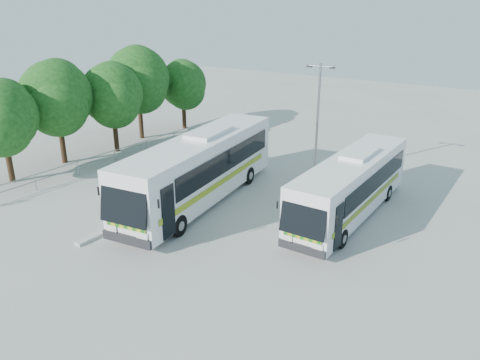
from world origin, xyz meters
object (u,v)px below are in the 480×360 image
Objects in this scene: tree_far_b at (57,97)px; coach_main at (200,168)px; tree_far_a at (2,117)px; tree_far_d at (138,79)px; tree_far_c at (113,94)px; coach_adjacent at (351,185)px; lamppost at (318,116)px; tree_far_e at (183,84)px.

coach_main is (12.02, 0.06, -2.60)m from tree_far_b.
tree_far_d is (-0.89, 11.80, 0.74)m from tree_far_a.
tree_far_c is 18.81m from coach_adjacent.
lamppost is (3.40, 7.18, 1.92)m from coach_main.
tree_far_b reaches higher than coach_adjacent.
tree_far_d is at bearing 139.99° from coach_main.
tree_far_b is 19.93m from coach_adjacent.
lamppost is (14.52, 3.34, -0.37)m from tree_far_c.
coach_main is (11.43, 4.26, -2.11)m from tree_far_a.
tree_far_b is at bearing -102.91° from tree_far_c.
tree_far_e is at bearing 81.37° from tree_far_d.
lamppost is at bearing 12.97° from tree_far_c.
tree_far_b is at bearing 98.01° from tree_far_a.
lamppost reaches higher than coach_main.
tree_far_d is at bearing 172.59° from lamppost.
tree_far_e is 16.85m from coach_main.
lamppost is (15.42, 7.24, -0.68)m from tree_far_b.
tree_far_e is (-0.51, 8.20, -0.37)m from tree_far_c.
tree_far_b is 12.30m from coach_main.
coach_main is at bearing -159.74° from coach_adjacent.
coach_main is 8.02m from coach_adjacent.
coach_main is at bearing -31.47° from tree_far_d.
tree_far_d is (-1.19, 3.70, 0.56)m from tree_far_c.
coach_main is (12.32, -7.54, -2.85)m from tree_far_d.
coach_adjacent is at bearing -52.65° from lamppost.
tree_far_a is at bearing -160.09° from coach_adjacent.
tree_far_a is 0.56× the size of coach_adjacent.
tree_far_a is 0.96× the size of tree_far_c.
tree_far_c is 1.10× the size of tree_far_e.
tree_far_b is 0.63× the size of coach_adjacent.
coach_adjacent is (19.11, -9.16, -2.22)m from tree_far_e.
tree_far_b is 0.95× the size of tree_far_d.
tree_far_a reaches higher than tree_far_e.
tree_far_b is 4.01m from tree_far_c.
lamppost is at bearing 37.67° from tree_far_a.
tree_far_b is at bearing -87.77° from tree_far_d.
tree_far_d reaches higher than coach_adjacent.
tree_far_d is 0.67× the size of coach_adjacent.
tree_far_e is (0.39, 12.10, -0.68)m from tree_far_b.
tree_far_c is at bearing 77.09° from tree_far_b.
tree_far_a is 8.11m from tree_far_c.
lamppost is (14.83, 11.44, -0.19)m from tree_far_a.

